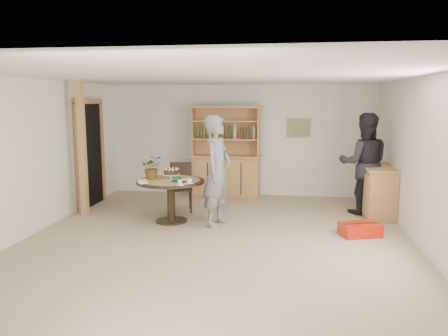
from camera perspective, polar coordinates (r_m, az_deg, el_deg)
ground at (r=6.79m, az=-1.05°, el=-9.61°), size 7.00×7.00×0.00m
room_shell at (r=6.46m, az=-1.06°, el=5.21°), size 6.04×7.04×2.52m
doorway at (r=9.31m, az=-17.13°, el=2.01°), size 0.13×1.10×2.18m
pine_post at (r=8.48m, az=-18.04°, el=2.31°), size 0.12×0.12×2.50m
hutch at (r=9.80m, az=0.26°, el=0.25°), size 1.62×0.54×2.04m
sideboard at (r=8.69m, az=19.35°, el=-2.80°), size 0.54×1.26×0.94m
dining_table at (r=7.79m, az=-6.95°, el=-2.67°), size 1.20×1.20×0.76m
dining_chair at (r=8.60m, az=-5.64°, el=-2.04°), size 0.52×0.52×0.95m
birthday_cake at (r=7.79m, az=-6.89°, el=-0.59°), size 0.30×0.30×0.20m
flower_vase at (r=7.87m, az=-9.37°, el=0.10°), size 0.47×0.44×0.42m
gift_tray at (r=7.59m, az=-5.66°, el=-1.56°), size 0.30×0.20×0.08m
coffee_cup_a at (r=7.39m, az=-4.55°, el=-1.72°), size 0.15×0.15×0.09m
coffee_cup_b at (r=7.26m, az=-5.77°, el=-1.97°), size 0.15×0.15×0.08m
napkins at (r=7.58m, az=-10.59°, el=-1.76°), size 0.24×0.33×0.03m
teen_boy at (r=7.46m, az=-0.88°, el=-0.41°), size 0.61×0.78×1.90m
adult_person at (r=8.68m, az=17.81°, el=0.53°), size 0.95×0.75×1.92m
red_suitcase at (r=7.38m, az=17.33°, el=-7.68°), size 0.70×0.57×0.21m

